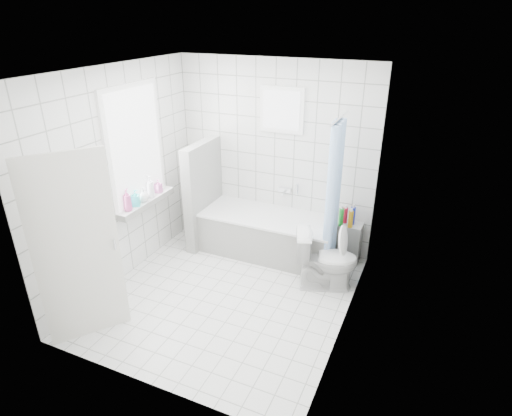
% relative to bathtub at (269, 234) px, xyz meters
% --- Properties ---
extents(ground, '(3.00, 3.00, 0.00)m').
position_rel_bathtub_xyz_m(ground, '(-0.08, -1.12, -0.29)').
color(ground, white).
rests_on(ground, ground).
extents(ceiling, '(3.00, 3.00, 0.00)m').
position_rel_bathtub_xyz_m(ceiling, '(-0.08, -1.12, 2.31)').
color(ceiling, white).
rests_on(ceiling, ground).
extents(wall_back, '(2.80, 0.02, 2.60)m').
position_rel_bathtub_xyz_m(wall_back, '(-0.08, 0.38, 1.01)').
color(wall_back, white).
rests_on(wall_back, ground).
extents(wall_front, '(2.80, 0.02, 2.60)m').
position_rel_bathtub_xyz_m(wall_front, '(-0.08, -2.62, 1.01)').
color(wall_front, white).
rests_on(wall_front, ground).
extents(wall_left, '(0.02, 3.00, 2.60)m').
position_rel_bathtub_xyz_m(wall_left, '(-1.48, -1.12, 1.01)').
color(wall_left, white).
rests_on(wall_left, ground).
extents(wall_right, '(0.02, 3.00, 2.60)m').
position_rel_bathtub_xyz_m(wall_right, '(1.32, -1.12, 1.01)').
color(wall_right, white).
rests_on(wall_right, ground).
extents(window_left, '(0.01, 0.90, 1.40)m').
position_rel_bathtub_xyz_m(window_left, '(-1.44, -0.82, 1.31)').
color(window_left, white).
rests_on(window_left, wall_left).
extents(window_back, '(0.50, 0.01, 0.50)m').
position_rel_bathtub_xyz_m(window_back, '(0.02, 0.33, 1.66)').
color(window_back, white).
rests_on(window_back, wall_back).
extents(window_sill, '(0.18, 1.02, 0.08)m').
position_rel_bathtub_xyz_m(window_sill, '(-1.39, -0.82, 0.57)').
color(window_sill, white).
rests_on(window_sill, wall_left).
extents(door, '(0.51, 0.66, 2.00)m').
position_rel_bathtub_xyz_m(door, '(-1.09, -2.28, 0.71)').
color(door, silver).
rests_on(door, ground).
extents(bathtub, '(1.86, 0.77, 0.58)m').
position_rel_bathtub_xyz_m(bathtub, '(0.00, 0.00, 0.00)').
color(bathtub, white).
rests_on(bathtub, ground).
extents(partition_wall, '(0.15, 0.85, 1.50)m').
position_rel_bathtub_xyz_m(partition_wall, '(-0.99, -0.05, 0.46)').
color(partition_wall, white).
rests_on(partition_wall, ground).
extents(tiled_ledge, '(0.40, 0.24, 0.55)m').
position_rel_bathtub_xyz_m(tiled_ledge, '(1.02, 0.25, -0.02)').
color(tiled_ledge, white).
rests_on(tiled_ledge, ground).
extents(toilet, '(0.84, 0.64, 0.76)m').
position_rel_bathtub_xyz_m(toilet, '(0.95, -0.47, 0.09)').
color(toilet, white).
rests_on(toilet, ground).
extents(curtain_rod, '(0.02, 0.80, 0.02)m').
position_rel_bathtub_xyz_m(curtain_rod, '(0.87, -0.02, 1.71)').
color(curtain_rod, silver).
rests_on(curtain_rod, wall_back).
extents(shower_curtain, '(0.14, 0.48, 1.78)m').
position_rel_bathtub_xyz_m(shower_curtain, '(0.87, -0.16, 0.81)').
color(shower_curtain, '#549AF7').
rests_on(shower_curtain, curtain_rod).
extents(tub_faucet, '(0.18, 0.06, 0.06)m').
position_rel_bathtub_xyz_m(tub_faucet, '(0.10, 0.33, 0.56)').
color(tub_faucet, silver).
rests_on(tub_faucet, wall_back).
extents(sill_bottles, '(0.21, 0.73, 0.30)m').
position_rel_bathtub_xyz_m(sill_bottles, '(-1.38, -0.89, 0.73)').
color(sill_bottles, white).
rests_on(sill_bottles, window_sill).
extents(ledge_bottles, '(0.20, 0.16, 0.24)m').
position_rel_bathtub_xyz_m(ledge_bottles, '(1.02, 0.21, 0.38)').
color(ledge_bottles, '#1728BC').
rests_on(ledge_bottles, tiled_ledge).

